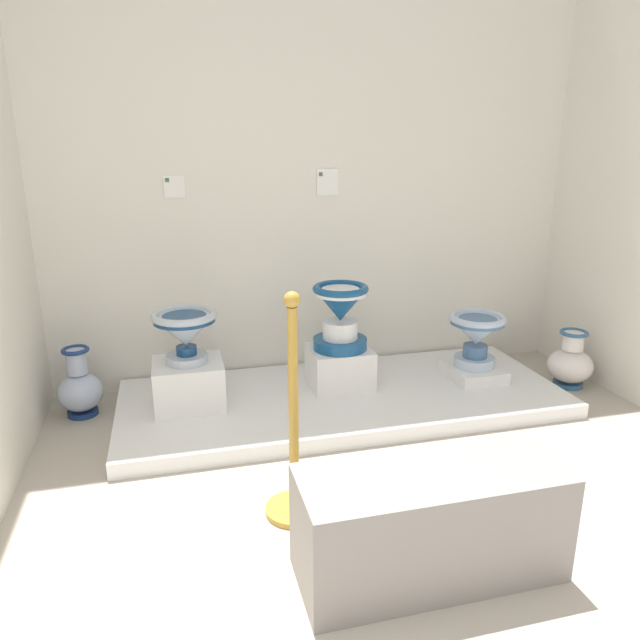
{
  "coord_description": "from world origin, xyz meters",
  "views": [
    {
      "loc": [
        0.73,
        -0.75,
        1.47
      ],
      "look_at": [
        1.52,
        2.27,
        0.53
      ],
      "focal_mm": 32.99,
      "sensor_mm": 36.0,
      "label": 1
    }
  ],
  "objects_px": {
    "plinth_block_squat_floral": "(189,384)",
    "plinth_block_tall_cobalt": "(340,367)",
    "info_placard_second": "(327,182)",
    "decorative_vase_corner": "(80,388)",
    "decorative_vase_companion": "(570,363)",
    "antique_toilet_central_ornate": "(476,333)",
    "stanchion_post_near_left": "(294,451)",
    "plinth_block_central_ornate": "(473,371)",
    "info_placard_first": "(174,186)",
    "antique_toilet_squat_floral": "(185,329)",
    "museum_bench": "(430,523)",
    "antique_toilet_tall_cobalt": "(340,312)"
  },
  "relations": [
    {
      "from": "plinth_block_squat_floral",
      "to": "decorative_vase_companion",
      "type": "height_order",
      "value": "decorative_vase_companion"
    },
    {
      "from": "antique_toilet_squat_floral",
      "to": "info_placard_second",
      "type": "bearing_deg",
      "value": 27.83
    },
    {
      "from": "info_placard_second",
      "to": "info_placard_first",
      "type": "bearing_deg",
      "value": -180.0
    },
    {
      "from": "plinth_block_tall_cobalt",
      "to": "antique_toilet_central_ornate",
      "type": "distance_m",
      "value": 0.86
    },
    {
      "from": "plinth_block_central_ornate",
      "to": "plinth_block_tall_cobalt",
      "type": "bearing_deg",
      "value": 174.17
    },
    {
      "from": "antique_toilet_squat_floral",
      "to": "plinth_block_central_ornate",
      "type": "distance_m",
      "value": 1.76
    },
    {
      "from": "info_placard_first",
      "to": "info_placard_second",
      "type": "bearing_deg",
      "value": 0.0
    },
    {
      "from": "antique_toilet_squat_floral",
      "to": "info_placard_second",
      "type": "height_order",
      "value": "info_placard_second"
    },
    {
      "from": "plinth_block_squat_floral",
      "to": "decorative_vase_corner",
      "type": "xyz_separation_m",
      "value": [
        -0.59,
        0.2,
        -0.05
      ]
    },
    {
      "from": "antique_toilet_central_ornate",
      "to": "stanchion_post_near_left",
      "type": "distance_m",
      "value": 1.65
    },
    {
      "from": "antique_toilet_squat_floral",
      "to": "stanchion_post_near_left",
      "type": "bearing_deg",
      "value": -69.22
    },
    {
      "from": "antique_toilet_tall_cobalt",
      "to": "info_placard_first",
      "type": "height_order",
      "value": "info_placard_first"
    },
    {
      "from": "plinth_block_tall_cobalt",
      "to": "plinth_block_squat_floral",
      "type": "bearing_deg",
      "value": -176.51
    },
    {
      "from": "plinth_block_tall_cobalt",
      "to": "info_placard_first",
      "type": "xyz_separation_m",
      "value": [
        -0.87,
        0.43,
        1.03
      ]
    },
    {
      "from": "antique_toilet_tall_cobalt",
      "to": "antique_toilet_central_ornate",
      "type": "bearing_deg",
      "value": -5.83
    },
    {
      "from": "antique_toilet_tall_cobalt",
      "to": "antique_toilet_central_ornate",
      "type": "height_order",
      "value": "antique_toilet_tall_cobalt"
    },
    {
      "from": "plinth_block_squat_floral",
      "to": "info_placard_second",
      "type": "relative_size",
      "value": 2.33
    },
    {
      "from": "museum_bench",
      "to": "plinth_block_central_ornate",
      "type": "bearing_deg",
      "value": 56.24
    },
    {
      "from": "plinth_block_squat_floral",
      "to": "info_placard_first",
      "type": "xyz_separation_m",
      "value": [
        0.0,
        0.48,
        1.02
      ]
    },
    {
      "from": "plinth_block_tall_cobalt",
      "to": "decorative_vase_corner",
      "type": "bearing_deg",
      "value": 174.17
    },
    {
      "from": "info_placard_first",
      "to": "museum_bench",
      "type": "bearing_deg",
      "value": -68.7
    },
    {
      "from": "antique_toilet_tall_cobalt",
      "to": "info_placard_first",
      "type": "distance_m",
      "value": 1.19
    },
    {
      "from": "antique_toilet_squat_floral",
      "to": "plinth_block_tall_cobalt",
      "type": "distance_m",
      "value": 0.94
    },
    {
      "from": "info_placard_first",
      "to": "decorative_vase_companion",
      "type": "relative_size",
      "value": 0.34
    },
    {
      "from": "antique_toilet_tall_cobalt",
      "to": "decorative_vase_corner",
      "type": "xyz_separation_m",
      "value": [
        -1.47,
        0.15,
        -0.38
      ]
    },
    {
      "from": "plinth_block_squat_floral",
      "to": "antique_toilet_central_ornate",
      "type": "bearing_deg",
      "value": -1.06
    },
    {
      "from": "plinth_block_central_ornate",
      "to": "museum_bench",
      "type": "height_order",
      "value": "museum_bench"
    },
    {
      "from": "antique_toilet_central_ornate",
      "to": "decorative_vase_corner",
      "type": "bearing_deg",
      "value": 174.17
    },
    {
      "from": "plinth_block_squat_floral",
      "to": "plinth_block_tall_cobalt",
      "type": "relative_size",
      "value": 1.05
    },
    {
      "from": "antique_toilet_tall_cobalt",
      "to": "museum_bench",
      "type": "xyz_separation_m",
      "value": [
        -0.12,
        -1.51,
        -0.34
      ]
    },
    {
      "from": "plinth_block_central_ornate",
      "to": "info_placard_first",
      "type": "bearing_deg",
      "value": 163.26
    },
    {
      "from": "decorative_vase_companion",
      "to": "info_placard_second",
      "type": "bearing_deg",
      "value": 156.61
    },
    {
      "from": "info_placard_second",
      "to": "antique_toilet_tall_cobalt",
      "type": "bearing_deg",
      "value": -94.93
    },
    {
      "from": "plinth_block_tall_cobalt",
      "to": "plinth_block_central_ornate",
      "type": "distance_m",
      "value": 0.84
    },
    {
      "from": "antique_toilet_central_ornate",
      "to": "info_placard_first",
      "type": "distance_m",
      "value": 1.98
    },
    {
      "from": "plinth_block_central_ornate",
      "to": "info_placard_first",
      "type": "distance_m",
      "value": 2.1
    },
    {
      "from": "plinth_block_squat_floral",
      "to": "plinth_block_central_ornate",
      "type": "xyz_separation_m",
      "value": [
        1.71,
        -0.03,
        -0.09
      ]
    },
    {
      "from": "decorative_vase_corner",
      "to": "antique_toilet_central_ornate",
      "type": "bearing_deg",
      "value": -5.83
    },
    {
      "from": "decorative_vase_corner",
      "to": "decorative_vase_companion",
      "type": "xyz_separation_m",
      "value": [
        2.92,
        -0.33,
        -0.01
      ]
    },
    {
      "from": "antique_toilet_central_ornate",
      "to": "decorative_vase_companion",
      "type": "bearing_deg",
      "value": -8.96
    },
    {
      "from": "plinth_block_central_ornate",
      "to": "decorative_vase_companion",
      "type": "xyz_separation_m",
      "value": [
        0.61,
        -0.1,
        0.03
      ]
    },
    {
      "from": "plinth_block_squat_floral",
      "to": "info_placard_first",
      "type": "height_order",
      "value": "info_placard_first"
    },
    {
      "from": "info_placard_second",
      "to": "decorative_vase_corner",
      "type": "xyz_separation_m",
      "value": [
        -1.5,
        -0.28,
        -1.08
      ]
    },
    {
      "from": "antique_toilet_central_ornate",
      "to": "info_placard_first",
      "type": "xyz_separation_m",
      "value": [
        -1.71,
        0.51,
        0.86
      ]
    },
    {
      "from": "antique_toilet_squat_floral",
      "to": "museum_bench",
      "type": "relative_size",
      "value": 0.37
    },
    {
      "from": "plinth_block_squat_floral",
      "to": "stanchion_post_near_left",
      "type": "bearing_deg",
      "value": -69.22
    },
    {
      "from": "plinth_block_squat_floral",
      "to": "plinth_block_tall_cobalt",
      "type": "xyz_separation_m",
      "value": [
        0.88,
        0.05,
        -0.01
      ]
    },
    {
      "from": "antique_toilet_tall_cobalt",
      "to": "decorative_vase_companion",
      "type": "xyz_separation_m",
      "value": [
        1.45,
        -0.18,
        -0.39
      ]
    },
    {
      "from": "plinth_block_squat_floral",
      "to": "plinth_block_tall_cobalt",
      "type": "distance_m",
      "value": 0.88
    },
    {
      "from": "decorative_vase_companion",
      "to": "stanchion_post_near_left",
      "type": "relative_size",
      "value": 0.39
    }
  ]
}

